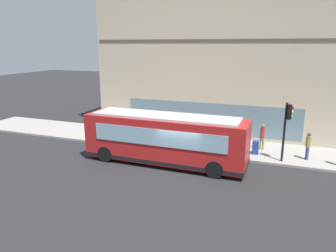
{
  "coord_description": "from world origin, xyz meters",
  "views": [
    {
      "loc": [
        -16.53,
        -5.31,
        7.17
      ],
      "look_at": [
        1.72,
        1.48,
        2.12
      ],
      "focal_mm": 33.46,
      "sensor_mm": 36.0,
      "label": 1
    }
  ],
  "objects_px": {
    "pedestrian_near_hydrant": "(158,127)",
    "fire_hydrant": "(213,142)",
    "pedestrian_walking_along_curb": "(308,144)",
    "pedestrian_near_building_entrance": "(262,135)",
    "newspaper_vending_box": "(256,147)",
    "city_bus_nearside": "(165,139)",
    "traffic_light_near_corner": "(288,121)"
  },
  "relations": [
    {
      "from": "pedestrian_near_hydrant",
      "to": "fire_hydrant",
      "type": "bearing_deg",
      "value": -94.77
    },
    {
      "from": "fire_hydrant",
      "to": "pedestrian_walking_along_curb",
      "type": "height_order",
      "value": "pedestrian_walking_along_curb"
    },
    {
      "from": "pedestrian_near_building_entrance",
      "to": "newspaper_vending_box",
      "type": "bearing_deg",
      "value": 163.24
    },
    {
      "from": "fire_hydrant",
      "to": "pedestrian_near_hydrant",
      "type": "distance_m",
      "value": 4.44
    },
    {
      "from": "city_bus_nearside",
      "to": "traffic_light_near_corner",
      "type": "height_order",
      "value": "traffic_light_near_corner"
    },
    {
      "from": "pedestrian_near_building_entrance",
      "to": "fire_hydrant",
      "type": "bearing_deg",
      "value": 99.22
    },
    {
      "from": "pedestrian_walking_along_curb",
      "to": "fire_hydrant",
      "type": "bearing_deg",
      "value": 85.24
    },
    {
      "from": "traffic_light_near_corner",
      "to": "newspaper_vending_box",
      "type": "xyz_separation_m",
      "value": [
        0.83,
        1.8,
        -2.13
      ]
    },
    {
      "from": "pedestrian_near_building_entrance",
      "to": "newspaper_vending_box",
      "type": "height_order",
      "value": "pedestrian_near_building_entrance"
    },
    {
      "from": "pedestrian_near_hydrant",
      "to": "traffic_light_near_corner",
      "type": "bearing_deg",
      "value": -100.68
    },
    {
      "from": "pedestrian_near_building_entrance",
      "to": "pedestrian_near_hydrant",
      "type": "xyz_separation_m",
      "value": [
        -0.17,
        7.7,
        -0.13
      ]
    },
    {
      "from": "fire_hydrant",
      "to": "pedestrian_near_building_entrance",
      "type": "height_order",
      "value": "pedestrian_near_building_entrance"
    },
    {
      "from": "pedestrian_near_building_entrance",
      "to": "traffic_light_near_corner",
      "type": "bearing_deg",
      "value": -142.18
    },
    {
      "from": "newspaper_vending_box",
      "to": "traffic_light_near_corner",
      "type": "bearing_deg",
      "value": -114.76
    },
    {
      "from": "pedestrian_near_hydrant",
      "to": "newspaper_vending_box",
      "type": "distance_m",
      "value": 7.45
    },
    {
      "from": "traffic_light_near_corner",
      "to": "pedestrian_walking_along_curb",
      "type": "relative_size",
      "value": 2.1
    },
    {
      "from": "pedestrian_walking_along_curb",
      "to": "newspaper_vending_box",
      "type": "relative_size",
      "value": 1.96
    },
    {
      "from": "city_bus_nearside",
      "to": "fire_hydrant",
      "type": "xyz_separation_m",
      "value": [
        3.81,
        -2.2,
        -1.04
      ]
    },
    {
      "from": "fire_hydrant",
      "to": "pedestrian_walking_along_curb",
      "type": "distance_m",
      "value": 6.19
    },
    {
      "from": "pedestrian_near_hydrant",
      "to": "newspaper_vending_box",
      "type": "bearing_deg",
      "value": -96.96
    },
    {
      "from": "pedestrian_near_building_entrance",
      "to": "pedestrian_near_hydrant",
      "type": "relative_size",
      "value": 1.13
    },
    {
      "from": "pedestrian_near_hydrant",
      "to": "city_bus_nearside",
      "type": "bearing_deg",
      "value": -152.27
    },
    {
      "from": "fire_hydrant",
      "to": "pedestrian_near_hydrant",
      "type": "relative_size",
      "value": 0.46
    },
    {
      "from": "newspaper_vending_box",
      "to": "pedestrian_near_building_entrance",
      "type": "bearing_deg",
      "value": -16.76
    },
    {
      "from": "fire_hydrant",
      "to": "pedestrian_near_hydrant",
      "type": "height_order",
      "value": "pedestrian_near_hydrant"
    },
    {
      "from": "traffic_light_near_corner",
      "to": "pedestrian_walking_along_curb",
      "type": "bearing_deg",
      "value": -57.64
    },
    {
      "from": "city_bus_nearside",
      "to": "newspaper_vending_box",
      "type": "bearing_deg",
      "value": -57.75
    },
    {
      "from": "pedestrian_walking_along_curb",
      "to": "pedestrian_near_building_entrance",
      "type": "bearing_deg",
      "value": 69.63
    },
    {
      "from": "city_bus_nearside",
      "to": "traffic_light_near_corner",
      "type": "distance_m",
      "value": 7.49
    },
    {
      "from": "fire_hydrant",
      "to": "pedestrian_walking_along_curb",
      "type": "bearing_deg",
      "value": -94.76
    },
    {
      "from": "fire_hydrant",
      "to": "newspaper_vending_box",
      "type": "height_order",
      "value": "newspaper_vending_box"
    },
    {
      "from": "fire_hydrant",
      "to": "pedestrian_near_building_entrance",
      "type": "bearing_deg",
      "value": -80.78
    }
  ]
}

